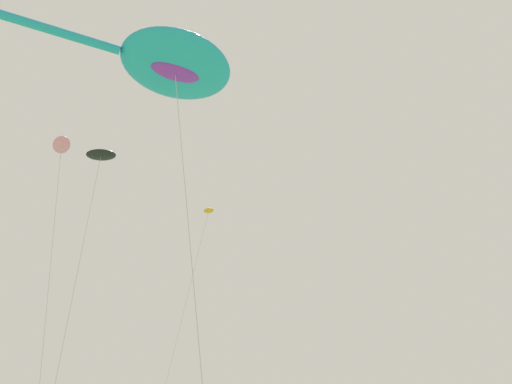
{
  "coord_description": "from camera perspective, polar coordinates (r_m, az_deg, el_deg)",
  "views": [
    {
      "loc": [
        -11.32,
        1.89,
        1.39
      ],
      "look_at": [
        1.41,
        9.28,
        12.16
      ],
      "focal_mm": 36.1,
      "sensor_mm": 36.0,
      "label": 1
    }
  ],
  "objects": [
    {
      "name": "big_show_kite",
      "position": [
        22.65,
        -9.43,
        13.81
      ],
      "size": [
        9.87,
        8.29,
        19.09
      ],
      "rotation": [
        0.0,
        0.0,
        -0.66
      ],
      "color": "#1E8CBF",
      "rests_on": "ground"
    },
    {
      "name": "small_kite_delta_white",
      "position": [
        20.66,
        -16.84,
        3.76
      ],
      "size": [
        3.17,
        4.34,
        14.43
      ],
      "rotation": [
        0.0,
        0.0,
        2.07
      ],
      "color": "black",
      "rests_on": "ground"
    },
    {
      "name": "small_kite_bird_shape",
      "position": [
        26.62,
        -5.84,
        -4.37
      ],
      "size": [
        1.47,
        2.53,
        16.75
      ],
      "rotation": [
        0.0,
        0.0,
        1.8
      ],
      "color": "orange",
      "rests_on": "ground"
    },
    {
      "name": "small_kite_stunt_black",
      "position": [
        21.29,
        -20.77,
        4.62
      ],
      "size": [
        1.17,
        3.76,
        14.82
      ],
      "rotation": [
        0.0,
        0.0,
        -2.2
      ],
      "color": "pink",
      "rests_on": "ground"
    }
  ]
}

